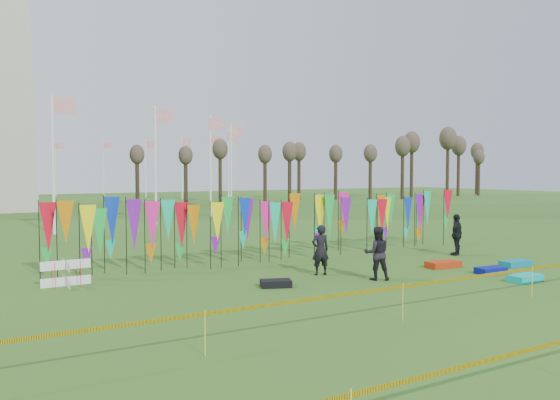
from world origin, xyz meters
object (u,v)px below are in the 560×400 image
kite_bag_black (276,283)px  kite_bag_teal (516,264)px  kite_bag_blue (491,270)px  box_kite (66,273)px  person_right (457,235)px  person_mid (377,253)px  kite_bag_red (443,264)px  kite_bag_turquoise (525,278)px  person_left (320,250)px

kite_bag_black → kite_bag_teal: size_ratio=0.79×
kite_bag_blue → kite_bag_teal: (1.98, 0.49, 0.00)m
box_kite → person_right: size_ratio=0.47×
kite_bag_black → kite_bag_teal: (9.58, -1.33, 0.00)m
box_kite → kite_bag_teal: bearing=-16.9°
person_mid → kite_bag_blue: bearing=-167.6°
kite_bag_red → kite_bag_black: 7.06m
box_kite → kite_bag_red: bearing=-15.1°
kite_bag_turquoise → kite_bag_black: bearing=155.8°
box_kite → person_mid: (9.05, -3.97, 0.46)m
kite_bag_black → person_left: bearing=22.4°
kite_bag_blue → kite_bag_teal: size_ratio=0.89×
box_kite → kite_bag_red: 13.14m
person_left → kite_bag_turquoise: bearing=151.7°
person_left → kite_bag_black: size_ratio=1.84×
person_left → kite_bag_turquoise: person_left is taller
kite_bag_red → kite_bag_turquoise: bearing=-84.1°
kite_bag_black → kite_bag_teal: kite_bag_teal is taller
kite_bag_blue → kite_bag_red: kite_bag_red is taller
person_left → box_kite: bearing=-4.8°
box_kite → kite_bag_red: size_ratio=0.64×
person_left → kite_bag_blue: size_ratio=1.64×
person_right → kite_bag_blue: person_right is taller
box_kite → kite_bag_turquoise: 14.60m
kite_bag_turquoise → kite_bag_black: 8.10m
kite_bag_teal → box_kite: bearing=163.1°
person_mid → kite_bag_red: size_ratio=1.35×
person_mid → person_right: 6.84m
person_mid → kite_bag_teal: (6.16, -0.64, -0.77)m
kite_bag_turquoise → kite_bag_teal: kite_bag_turquoise is taller
person_right → kite_bag_red: 3.42m
person_left → kite_bag_red: bearing=179.0°
person_mid → kite_bag_teal: bearing=-158.3°
person_left → person_mid: size_ratio=0.98×
person_left → person_mid: person_mid is taller
kite_bag_red → person_mid: bearing=-171.3°
box_kite → person_left: (7.91, -2.34, 0.45)m
kite_bag_black → person_right: bearing=10.1°
person_right → kite_bag_blue: 4.27m
person_left → kite_bag_black: 2.59m
person_mid → person_left: bearing=-27.5°
kite_bag_blue → kite_bag_teal: bearing=13.9°
person_left → kite_bag_turquoise: 6.70m
person_mid → kite_bag_red: 3.75m
person_mid → kite_bag_teal: person_mid is taller
box_kite → person_left: person_left is taller
box_kite → person_mid: 9.89m
person_left → kite_bag_teal: (7.30, -2.27, -0.75)m
kite_bag_teal → person_mid: bearing=174.1°
person_right → kite_bag_turquoise: bearing=41.5°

